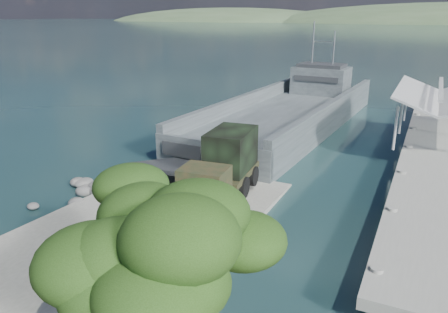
# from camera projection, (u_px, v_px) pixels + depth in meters

# --- Properties ---
(ground) EXTENTS (1400.00, 1400.00, 0.00)m
(ground) POSITION_uv_depth(u_px,v_px,m) (158.00, 221.00, 23.47)
(ground) COLOR #19393C
(ground) RESTS_ON ground
(boat_ramp) EXTENTS (10.00, 18.00, 0.50)m
(boat_ramp) POSITION_uv_depth(u_px,v_px,m) (147.00, 225.00, 22.53)
(boat_ramp) COLOR gray
(boat_ramp) RESTS_ON ground
(shoreline_rocks) EXTENTS (3.20, 5.60, 0.90)m
(shoreline_rocks) POSITION_uv_depth(u_px,v_px,m) (77.00, 198.00, 26.43)
(shoreline_rocks) COLOR #5C5C5A
(shoreline_rocks) RESTS_ON ground
(pier) EXTENTS (6.40, 44.00, 6.10)m
(pier) POSITION_uv_depth(u_px,v_px,m) (434.00, 136.00, 33.73)
(pier) COLOR gray
(pier) RESTS_ON ground
(landing_craft) EXTENTS (10.83, 36.19, 10.63)m
(landing_craft) POSITION_uv_depth(u_px,v_px,m) (288.00, 118.00, 42.61)
(landing_craft) COLOR #3E4649
(landing_craft) RESTS_ON ground
(military_truck) EXTENTS (3.19, 8.08, 3.66)m
(military_truck) POSITION_uv_depth(u_px,v_px,m) (223.00, 167.00, 24.71)
(military_truck) COLOR black
(military_truck) RESTS_ON boat_ramp
(soldier) EXTENTS (0.77, 0.60, 1.88)m
(soldier) POSITION_uv_depth(u_px,v_px,m) (143.00, 188.00, 24.15)
(soldier) COLOR #1F311B
(soldier) RESTS_ON boat_ramp
(overhang_tree) EXTENTS (6.90, 6.36, 6.27)m
(overhang_tree) POSITION_uv_depth(u_px,v_px,m) (158.00, 233.00, 11.70)
(overhang_tree) COLOR #302013
(overhang_tree) RESTS_ON ground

